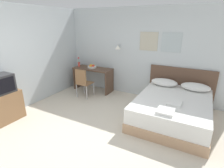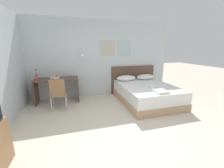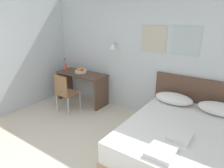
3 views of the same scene
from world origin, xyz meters
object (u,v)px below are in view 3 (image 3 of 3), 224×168
(bed, at_px, (180,143))
(pillow_right, at_px, (220,109))
(desk_chair, at_px, (64,91))
(fruit_bowl, at_px, (81,71))
(pillow_left, at_px, (174,99))
(folded_towel_near_foot, at_px, (180,136))
(folded_towel_mid_bed, at_px, (161,152))
(desk, at_px, (82,82))
(flower_vase, at_px, (65,66))
(headboard, at_px, (198,105))

(bed, relative_size, pillow_right, 2.94)
(desk_chair, xyz_separation_m, fruit_bowl, (-0.13, 0.70, 0.29))
(pillow_left, relative_size, folded_towel_near_foot, 2.06)
(folded_towel_mid_bed, xyz_separation_m, desk, (-2.73, 1.54, -0.04))
(pillow_left, relative_size, fruit_bowl, 2.41)
(desk_chair, relative_size, fruit_bowl, 3.08)
(folded_towel_mid_bed, bearing_deg, desk_chair, 161.85)
(flower_vase, bearing_deg, desk_chair, -45.50)
(folded_towel_near_foot, bearing_deg, fruit_bowl, 158.76)
(folded_towel_near_foot, bearing_deg, folded_towel_mid_bed, -100.99)
(folded_towel_mid_bed, bearing_deg, pillow_left, 103.50)
(pillow_left, xyz_separation_m, pillow_right, (0.79, 0.00, 0.00))
(desk, bearing_deg, bed, -15.75)
(folded_towel_near_foot, bearing_deg, bed, 101.82)
(fruit_bowl, bearing_deg, folded_towel_mid_bed, -29.38)
(fruit_bowl, distance_m, flower_vase, 0.51)
(bed, height_order, flower_vase, flower_vase)
(desk, height_order, desk_chair, desk_chair)
(pillow_left, distance_m, folded_towel_near_foot, 1.19)
(headboard, bearing_deg, pillow_left, -144.05)
(folded_towel_near_foot, relative_size, desk, 0.26)
(headboard, distance_m, pillow_right, 0.50)
(pillow_left, distance_m, pillow_right, 0.79)
(flower_vase, bearing_deg, fruit_bowl, 5.64)
(pillow_left, xyz_separation_m, fruit_bowl, (-2.40, 0.02, 0.16))
(folded_towel_mid_bed, bearing_deg, bed, 88.32)
(headboard, height_order, folded_towel_mid_bed, headboard)
(bed, relative_size, folded_towel_mid_bed, 5.80)
(pillow_left, xyz_separation_m, desk_chair, (-2.27, -0.68, -0.13))
(pillow_left, relative_size, folded_towel_mid_bed, 1.97)
(folded_towel_mid_bed, xyz_separation_m, fruit_bowl, (-2.77, 1.56, 0.23))
(pillow_right, xyz_separation_m, folded_towel_mid_bed, (-0.41, -1.54, -0.07))
(folded_towel_near_foot, relative_size, folded_towel_mid_bed, 0.96)
(folded_towel_near_foot, distance_m, desk, 3.02)
(headboard, distance_m, desk_chair, 2.83)
(bed, bearing_deg, flower_vase, 167.17)
(pillow_left, bearing_deg, pillow_right, 0.00)
(bed, xyz_separation_m, fruit_bowl, (-2.80, 0.80, 0.54))
(pillow_left, distance_m, desk, 2.36)
(headboard, relative_size, desk_chair, 1.92)
(bed, distance_m, folded_towel_mid_bed, 0.82)
(pillow_right, relative_size, fruit_bowl, 2.41)
(folded_towel_near_foot, distance_m, desk_chair, 2.76)
(folded_towel_near_foot, xyz_separation_m, desk_chair, (-2.73, 0.42, -0.06))
(flower_vase, bearing_deg, pillow_right, 0.46)
(fruit_bowl, xyz_separation_m, flower_vase, (-0.50, -0.05, 0.07))
(bed, distance_m, folded_towel_near_foot, 0.44)
(pillow_left, bearing_deg, desk, -179.85)
(headboard, height_order, folded_towel_near_foot, headboard)
(headboard, bearing_deg, fruit_bowl, -174.59)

